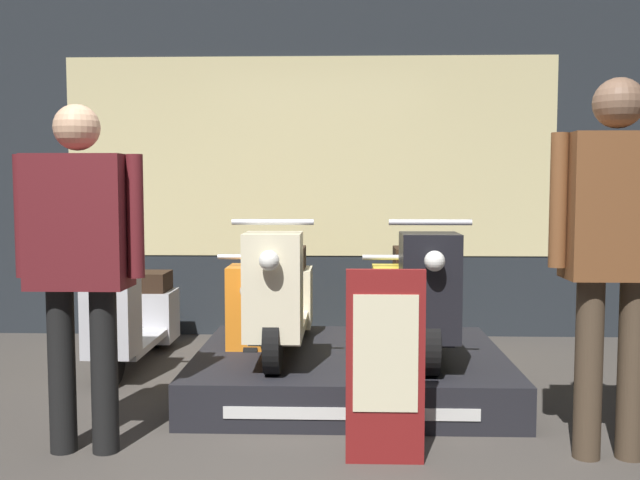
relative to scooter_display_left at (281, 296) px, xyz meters
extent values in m
cube|color=#23282D|center=(0.10, 1.73, 0.99)|extent=(7.60, 0.08, 3.20)
cube|color=beige|center=(0.10, 1.68, 0.94)|extent=(4.18, 0.01, 1.70)
cube|color=black|center=(0.43, 0.00, -0.48)|extent=(1.93, 1.60, 0.26)
cube|color=silver|center=(0.43, -0.80, -0.50)|extent=(1.35, 0.01, 0.06)
cylinder|color=black|center=(0.00, -0.55, -0.18)|extent=(0.09, 0.35, 0.35)
cylinder|color=black|center=(0.00, 0.55, -0.18)|extent=(0.09, 0.35, 0.35)
cube|color=beige|center=(0.00, 0.00, -0.19)|extent=(0.30, 0.99, 0.05)
cube|color=beige|center=(0.00, -0.52, 0.14)|extent=(0.32, 0.31, 0.60)
cube|color=beige|center=(0.00, 0.53, -0.09)|extent=(0.33, 0.37, 0.40)
cube|color=black|center=(0.00, 0.52, 0.19)|extent=(0.24, 0.33, 0.15)
cylinder|color=silver|center=(0.00, -0.53, 0.50)|extent=(0.45, 0.03, 0.03)
sphere|color=white|center=(0.00, -0.74, 0.30)|extent=(0.11, 0.11, 0.11)
cylinder|color=black|center=(0.87, -0.55, -0.18)|extent=(0.09, 0.35, 0.35)
cylinder|color=black|center=(0.87, 0.55, -0.18)|extent=(0.09, 0.35, 0.35)
cube|color=black|center=(0.87, 0.00, -0.19)|extent=(0.30, 0.99, 0.05)
cube|color=black|center=(0.87, -0.52, 0.14)|extent=(0.32, 0.31, 0.60)
cube|color=black|center=(0.87, 0.53, -0.09)|extent=(0.33, 0.37, 0.40)
cube|color=black|center=(0.87, 0.52, 0.19)|extent=(0.24, 0.33, 0.15)
cylinder|color=silver|center=(0.87, -0.53, 0.50)|extent=(0.45, 0.03, 0.03)
sphere|color=white|center=(0.87, -0.74, 0.30)|extent=(0.11, 0.11, 0.11)
cylinder|color=black|center=(-1.13, 0.09, -0.44)|extent=(0.09, 0.35, 0.35)
cylinder|color=black|center=(-1.13, 1.19, -0.44)|extent=(0.09, 0.35, 0.35)
cube|color=#BCBCC1|center=(-1.13, 0.64, -0.45)|extent=(0.30, 0.99, 0.05)
cube|color=#BCBCC1|center=(-1.13, 0.12, -0.12)|extent=(0.32, 0.31, 0.60)
cube|color=#BCBCC1|center=(-1.13, 1.17, -0.35)|extent=(0.33, 0.37, 0.40)
cube|color=black|center=(-1.13, 1.16, -0.07)|extent=(0.24, 0.33, 0.15)
cylinder|color=silver|center=(-1.13, 0.11, 0.24)|extent=(0.45, 0.03, 0.03)
sphere|color=white|center=(-1.13, -0.10, 0.04)|extent=(0.11, 0.11, 0.11)
cylinder|color=black|center=(-0.20, 0.09, -0.44)|extent=(0.09, 0.35, 0.35)
cylinder|color=black|center=(-0.20, 1.19, -0.44)|extent=(0.09, 0.35, 0.35)
cube|color=orange|center=(-0.20, 0.64, -0.45)|extent=(0.30, 0.99, 0.05)
cube|color=orange|center=(-0.20, 0.12, -0.12)|extent=(0.32, 0.31, 0.60)
cube|color=orange|center=(-0.20, 1.17, -0.35)|extent=(0.33, 0.37, 0.40)
cube|color=black|center=(-0.20, 1.16, -0.07)|extent=(0.24, 0.33, 0.15)
cylinder|color=silver|center=(-0.20, 0.11, 0.24)|extent=(0.45, 0.03, 0.03)
sphere|color=white|center=(-0.20, -0.10, 0.04)|extent=(0.11, 0.11, 0.11)
cylinder|color=black|center=(0.74, 0.09, -0.44)|extent=(0.09, 0.35, 0.35)
cylinder|color=black|center=(0.74, 1.19, -0.44)|extent=(0.09, 0.35, 0.35)
cube|color=yellow|center=(0.74, 0.64, -0.45)|extent=(0.30, 0.99, 0.05)
cube|color=yellow|center=(0.74, 0.12, -0.12)|extent=(0.32, 0.31, 0.60)
cube|color=yellow|center=(0.74, 1.17, -0.35)|extent=(0.33, 0.37, 0.40)
cube|color=black|center=(0.74, 1.16, -0.07)|extent=(0.24, 0.33, 0.15)
cylinder|color=silver|center=(0.74, 0.11, 0.24)|extent=(0.45, 0.03, 0.03)
sphere|color=white|center=(0.74, -0.10, 0.04)|extent=(0.11, 0.11, 0.11)
cylinder|color=black|center=(-0.99, -1.06, -0.21)|extent=(0.13, 0.13, 0.81)
cylinder|color=black|center=(-0.78, -1.06, -0.21)|extent=(0.13, 0.13, 0.81)
cube|color=#5B191E|center=(-0.88, -1.06, 0.52)|extent=(0.47, 0.26, 0.64)
cylinder|color=#5B191E|center=(-1.16, -1.06, 0.55)|extent=(0.08, 0.08, 0.59)
cylinder|color=#5B191E|center=(-0.61, -1.06, 0.55)|extent=(0.08, 0.08, 0.59)
sphere|color=tan|center=(-0.88, -1.06, 0.97)|extent=(0.22, 0.22, 0.22)
cylinder|color=#473828|center=(1.56, -1.06, -0.18)|extent=(0.13, 0.13, 0.87)
cylinder|color=#473828|center=(1.77, -1.06, -0.18)|extent=(0.13, 0.13, 0.87)
cube|color=brown|center=(1.67, -1.06, 0.60)|extent=(0.45, 0.25, 0.69)
cylinder|color=brown|center=(1.40, -1.06, 0.63)|extent=(0.08, 0.08, 0.63)
sphere|color=brown|center=(1.67, -1.06, 1.08)|extent=(0.24, 0.24, 0.24)
cube|color=maroon|center=(0.59, -1.16, -0.15)|extent=(0.37, 0.04, 0.92)
cube|color=beige|center=(0.59, -1.18, -0.08)|extent=(0.30, 0.01, 0.55)
camera|label=1|loc=(0.39, -4.45, 0.70)|focal=40.00mm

